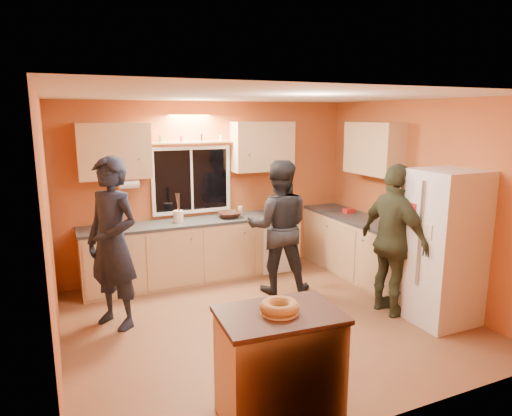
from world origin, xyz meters
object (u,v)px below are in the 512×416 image
refrigerator (444,247)px  person_center (278,227)px  island (279,365)px  person_right (394,241)px  person_left (113,243)px

refrigerator → person_center: bearing=129.5°
island → person_right: 2.53m
person_right → island: bearing=117.5°
island → person_left: bearing=116.9°
person_left → person_center: size_ratio=1.08×
refrigerator → person_center: size_ratio=0.99×
refrigerator → person_left: 3.79m
island → person_right: size_ratio=0.53×
person_center → person_left: bearing=28.7°
person_center → person_right: size_ratio=0.99×
person_center → person_right: bearing=151.6°
island → person_center: size_ratio=0.54×
refrigerator → island: (-2.56, -0.83, -0.44)m
refrigerator → person_center: (-1.33, 1.61, 0.01)m
refrigerator → island: bearing=-162.0°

